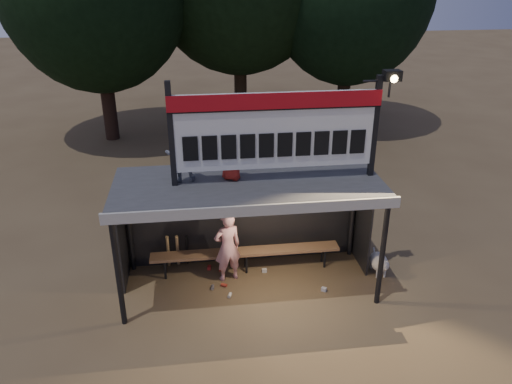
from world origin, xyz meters
TOP-DOWN VIEW (x-y plane):
  - ground at (0.00, 0.00)m, footprint 80.00×80.00m
  - player at (-0.40, 0.27)m, footprint 0.64×0.50m
  - child_a at (-1.23, 0.19)m, footprint 0.59×0.50m
  - child_b at (-0.29, 0.13)m, footprint 0.56×0.50m
  - dugout_shelter at (0.00, 0.24)m, footprint 5.10×2.08m
  - scoreboard_assembly at (0.56, -0.01)m, footprint 4.10×0.27m
  - bench at (0.00, 0.55)m, footprint 4.00×0.35m
  - dog at (2.78, 0.05)m, footprint 0.36×0.81m
  - bats at (-1.43, 0.82)m, footprint 0.48×0.33m
  - litter at (-0.15, 0.13)m, footprint 2.36×1.20m

SIDE VIEW (x-z plane):
  - ground at x=0.00m, z-range 0.00..0.00m
  - litter at x=-0.15m, z-range 0.00..0.08m
  - dog at x=2.78m, z-range 0.03..0.53m
  - bats at x=-1.43m, z-range 0.01..0.85m
  - bench at x=0.00m, z-range 0.19..0.67m
  - player at x=-0.40m, z-range 0.00..1.54m
  - dugout_shelter at x=0.00m, z-range 0.69..3.01m
  - child_b at x=-0.29m, z-range 2.32..3.29m
  - child_a at x=-1.23m, z-range 2.32..3.40m
  - scoreboard_assembly at x=0.56m, z-range 2.33..4.32m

